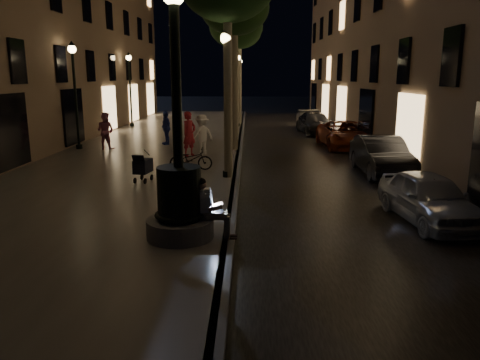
{
  "coord_description": "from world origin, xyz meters",
  "views": [
    {
      "loc": [
        0.41,
        -7.25,
        3.5
      ],
      "look_at": [
        0.23,
        3.0,
        1.21
      ],
      "focal_mm": 35.0,
      "sensor_mm": 36.0,
      "label": 1
    }
  ],
  "objects_px": {
    "pedestrian_red": "(189,134)",
    "pedestrian_blue": "(166,128)",
    "seated_man_laptop": "(209,206)",
    "lamp_curb_c": "(238,80)",
    "car_third": "(345,135)",
    "lamp_curb_b": "(234,81)",
    "pedestrian_pink": "(105,131)",
    "tree_third": "(236,27)",
    "car_rear": "(315,123)",
    "lamp_left_b": "(74,82)",
    "car_front": "(429,198)",
    "tree_second": "(235,8)",
    "stroller": "(143,166)",
    "car_second": "(381,156)",
    "lamp_left_c": "(130,80)",
    "bicycle": "(191,159)",
    "fountain_lamppost": "(179,190)",
    "lamp_curb_a": "(226,84)",
    "car_fifth": "(309,119)",
    "pedestrian_white": "(202,135)",
    "lamp_curb_d": "(240,79)",
    "tree_far": "(240,32)"
  },
  "relations": [
    {
      "from": "lamp_left_b",
      "to": "pedestrian_pink",
      "type": "distance_m",
      "value": 2.55
    },
    {
      "from": "lamp_curb_b",
      "to": "lamp_left_c",
      "type": "distance_m",
      "value": 10.7
    },
    {
      "from": "lamp_curb_b",
      "to": "pedestrian_pink",
      "type": "height_order",
      "value": "lamp_curb_b"
    },
    {
      "from": "car_third",
      "to": "pedestrian_blue",
      "type": "relative_size",
      "value": 2.94
    },
    {
      "from": "car_third",
      "to": "pedestrian_pink",
      "type": "distance_m",
      "value": 11.47
    },
    {
      "from": "lamp_curb_b",
      "to": "lamp_curb_c",
      "type": "relative_size",
      "value": 1.0
    },
    {
      "from": "car_third",
      "to": "bicycle",
      "type": "distance_m",
      "value": 9.55
    },
    {
      "from": "lamp_curb_c",
      "to": "bicycle",
      "type": "relative_size",
      "value": 3.16
    },
    {
      "from": "pedestrian_pink",
      "to": "car_front",
      "type": "bearing_deg",
      "value": 151.79
    },
    {
      "from": "tree_third",
      "to": "lamp_left_b",
      "type": "distance_m",
      "value": 9.74
    },
    {
      "from": "stroller",
      "to": "fountain_lamppost",
      "type": "bearing_deg",
      "value": -59.73
    },
    {
      "from": "lamp_curb_d",
      "to": "pedestrian_white",
      "type": "xyz_separation_m",
      "value": [
        -1.27,
        -19.44,
        -2.19
      ]
    },
    {
      "from": "fountain_lamppost",
      "to": "stroller",
      "type": "bearing_deg",
      "value": 110.35
    },
    {
      "from": "car_fifth",
      "to": "pedestrian_white",
      "type": "relative_size",
      "value": 2.24
    },
    {
      "from": "pedestrian_blue",
      "to": "lamp_left_b",
      "type": "bearing_deg",
      "value": -99.39
    },
    {
      "from": "lamp_left_c",
      "to": "car_front",
      "type": "distance_m",
      "value": 23.76
    },
    {
      "from": "seated_man_laptop",
      "to": "lamp_curb_c",
      "type": "height_order",
      "value": "lamp_curb_c"
    },
    {
      "from": "tree_second",
      "to": "stroller",
      "type": "relative_size",
      "value": 7.32
    },
    {
      "from": "tree_far",
      "to": "pedestrian_blue",
      "type": "bearing_deg",
      "value": -107.91
    },
    {
      "from": "tree_third",
      "to": "tree_far",
      "type": "distance_m",
      "value": 6.01
    },
    {
      "from": "car_fifth",
      "to": "pedestrian_red",
      "type": "xyz_separation_m",
      "value": [
        -6.55,
        -12.33,
        0.5
      ]
    },
    {
      "from": "lamp_curb_c",
      "to": "pedestrian_pink",
      "type": "bearing_deg",
      "value": -119.89
    },
    {
      "from": "tree_second",
      "to": "lamp_left_c",
      "type": "bearing_deg",
      "value": 125.75
    },
    {
      "from": "lamp_curb_d",
      "to": "tree_second",
      "type": "bearing_deg",
      "value": -89.68
    },
    {
      "from": "lamp_left_b",
      "to": "car_front",
      "type": "relative_size",
      "value": 1.34
    },
    {
      "from": "car_fifth",
      "to": "bicycle",
      "type": "xyz_separation_m",
      "value": [
        -6.13,
        -15.38,
        -0.03
      ]
    },
    {
      "from": "pedestrian_red",
      "to": "car_third",
      "type": "bearing_deg",
      "value": -25.16
    },
    {
      "from": "seated_man_laptop",
      "to": "pedestrian_blue",
      "type": "height_order",
      "value": "pedestrian_blue"
    },
    {
      "from": "pedestrian_pink",
      "to": "bicycle",
      "type": "relative_size",
      "value": 1.11
    },
    {
      "from": "tree_second",
      "to": "car_rear",
      "type": "xyz_separation_m",
      "value": [
        4.71,
        7.67,
        -5.7
      ]
    },
    {
      "from": "lamp_curb_b",
      "to": "seated_man_laptop",
      "type": "bearing_deg",
      "value": -90.37
    },
    {
      "from": "lamp_curb_a",
      "to": "pedestrian_red",
      "type": "xyz_separation_m",
      "value": [
        -1.76,
        4.17,
        -2.11
      ]
    },
    {
      "from": "lamp_curb_b",
      "to": "pedestrian_red",
      "type": "relative_size",
      "value": 2.59
    },
    {
      "from": "fountain_lamppost",
      "to": "lamp_curb_a",
      "type": "relative_size",
      "value": 1.08
    },
    {
      "from": "tree_third",
      "to": "car_rear",
      "type": "xyz_separation_m",
      "value": [
        4.81,
        1.67,
        -5.5
      ]
    },
    {
      "from": "tree_far",
      "to": "pedestrian_white",
      "type": "distance_m",
      "value": 14.54
    },
    {
      "from": "lamp_curb_b",
      "to": "lamp_curb_d",
      "type": "xyz_separation_m",
      "value": [
        0.0,
        16.0,
        0.0
      ]
    },
    {
      "from": "car_fifth",
      "to": "bicycle",
      "type": "bearing_deg",
      "value": -111.25
    },
    {
      "from": "tree_third",
      "to": "stroller",
      "type": "relative_size",
      "value": 7.12
    },
    {
      "from": "tree_third",
      "to": "car_front",
      "type": "relative_size",
      "value": 2.01
    },
    {
      "from": "car_second",
      "to": "pedestrian_blue",
      "type": "height_order",
      "value": "pedestrian_blue"
    },
    {
      "from": "pedestrian_red",
      "to": "pedestrian_blue",
      "type": "bearing_deg",
      "value": 63.39
    },
    {
      "from": "pedestrian_blue",
      "to": "car_front",
      "type": "bearing_deg",
      "value": 4.76
    },
    {
      "from": "fountain_lamppost",
      "to": "car_second",
      "type": "xyz_separation_m",
      "value": [
        6.2,
        7.4,
        -0.52
      ]
    },
    {
      "from": "seated_man_laptop",
      "to": "pedestrian_blue",
      "type": "bearing_deg",
      "value": 103.44
    },
    {
      "from": "pedestrian_pink",
      "to": "pedestrian_white",
      "type": "relative_size",
      "value": 1.0
    },
    {
      "from": "tree_second",
      "to": "car_front",
      "type": "bearing_deg",
      "value": -63.92
    },
    {
      "from": "fountain_lamppost",
      "to": "lamp_left_b",
      "type": "relative_size",
      "value": 1.08
    },
    {
      "from": "fountain_lamppost",
      "to": "lamp_left_b",
      "type": "bearing_deg",
      "value": 118.07
    },
    {
      "from": "seated_man_laptop",
      "to": "bicycle",
      "type": "xyz_separation_m",
      "value": [
        -1.25,
        7.12,
        -0.28
      ]
    }
  ]
}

